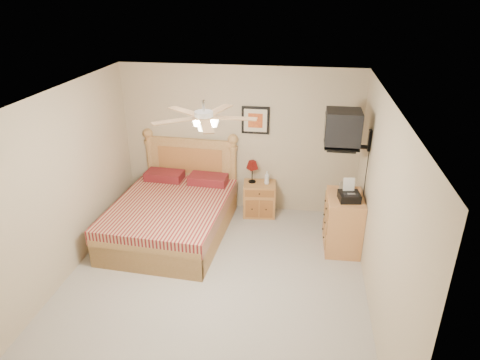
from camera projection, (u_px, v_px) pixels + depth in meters
The scene contains 17 objects.
floor at pixel (213, 284), 5.72m from camera, with size 4.50×4.50×0.00m, color #9A948B.
ceiling at pixel (208, 99), 4.68m from camera, with size 4.00×4.50×0.04m, color white.
wall_back at pixel (239, 140), 7.22m from camera, with size 4.00×0.04×2.50m, color tan.
wall_front at pixel (146, 338), 3.18m from camera, with size 4.00×0.04×2.50m, color tan.
wall_left at pixel (58, 190), 5.48m from camera, with size 0.04×4.50×2.50m, color tan.
wall_right at pixel (381, 213), 4.92m from camera, with size 0.04×4.50×2.50m, color tan.
bed at pixel (170, 196), 6.57m from camera, with size 1.64×2.15×1.39m, color #A7743E, non-canonical shape.
nightstand at pixel (259, 199), 7.35m from camera, with size 0.54×0.40×0.58m, color #A77334.
table_lamp at pixel (252, 171), 7.20m from camera, with size 0.21×0.21×0.39m, color #580E0B, non-canonical shape.
lotion_bottle at pixel (267, 178), 7.17m from camera, with size 0.09×0.09×0.23m, color silver.
framed_picture at pixel (256, 120), 7.01m from camera, with size 0.46×0.04×0.46m, color black.
dresser at pixel (343, 222), 6.35m from camera, with size 0.51×0.73×0.86m, color #C27E4E.
fax_machine at pixel (350, 191), 6.00m from camera, with size 0.29×0.30×0.30m, color black, non-canonical shape.
magazine_lower at pixel (340, 187), 6.44m from camera, with size 0.18×0.24×0.02m, color beige.
magazine_upper at pixel (340, 186), 6.43m from camera, with size 0.22×0.30×0.02m, color gray.
wall_tv at pixel (354, 130), 5.93m from camera, with size 0.56×0.46×0.58m, color black, non-canonical shape.
ceiling_fan at pixel (204, 117), 4.56m from camera, with size 1.14×1.14×0.28m, color white, non-canonical shape.
Camera 1 is at (1.06, -4.51, 3.64)m, focal length 32.00 mm.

